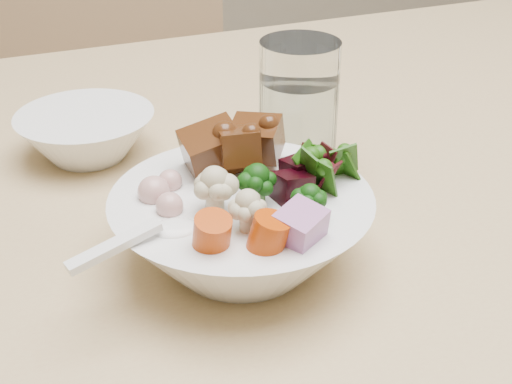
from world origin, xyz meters
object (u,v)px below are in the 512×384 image
at_px(chair_far, 109,153).
at_px(food_bowl, 243,224).
at_px(side_bowl, 87,135).
at_px(water_glass, 298,113).
at_px(dining_table, 420,238).

height_order(chair_far, food_bowl, chair_far).
height_order(chair_far, side_bowl, chair_far).
xyz_separation_m(water_glass, side_bowl, (-0.20, 0.07, -0.04)).
bearing_deg(side_bowl, food_bowl, -61.48).
relative_size(chair_far, food_bowl, 4.84).
bearing_deg(water_glass, dining_table, -11.91).
relative_size(dining_table, food_bowl, 9.49).
xyz_separation_m(dining_table, chair_far, (-0.31, 0.67, -0.20)).
height_order(food_bowl, side_bowl, food_bowl).
xyz_separation_m(chair_far, side_bowl, (-0.01, -0.57, 0.30)).
relative_size(food_bowl, side_bowl, 1.46).
bearing_deg(chair_far, side_bowl, -82.32).
bearing_deg(food_bowl, side_bowl, 118.52).
height_order(dining_table, side_bowl, side_bowl).
bearing_deg(food_bowl, chair_far, 97.35).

